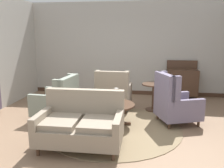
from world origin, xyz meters
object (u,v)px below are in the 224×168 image
(settee, at_px, (81,125))
(sideboard, at_px, (182,82))
(coffee_table, at_px, (114,108))
(armchair_back_corner, at_px, (58,101))
(side_table, at_px, (153,94))
(armchair_near_window, at_px, (114,93))
(armchair_near_sideboard, at_px, (174,103))
(porcelain_vase, at_px, (116,97))

(settee, bearing_deg, sideboard, 58.35)
(coffee_table, distance_m, armchair_back_corner, 1.34)
(side_table, bearing_deg, coffee_table, -126.10)
(coffee_table, xyz_separation_m, armchair_near_window, (-0.16, 1.04, 0.05))
(settee, height_order, armchair_near_window, armchair_near_window)
(settee, relative_size, armchair_near_window, 1.37)
(armchair_back_corner, relative_size, armchair_near_sideboard, 0.90)
(porcelain_vase, bearing_deg, side_table, 55.36)
(porcelain_vase, height_order, armchair_near_sideboard, armchair_near_sideboard)
(armchair_near_window, xyz_separation_m, sideboard, (1.90, 1.52, 0.06))
(coffee_table, bearing_deg, side_table, 53.90)
(armchair_near_sideboard, distance_m, sideboard, 2.30)
(armchair_back_corner, xyz_separation_m, armchair_near_sideboard, (2.60, 0.09, 0.04))
(coffee_table, bearing_deg, sideboard, 55.90)
(settee, height_order, sideboard, sideboard)
(armchair_back_corner, relative_size, side_table, 1.43)
(settee, distance_m, sideboard, 4.21)
(settee, relative_size, sideboard, 1.26)
(porcelain_vase, xyz_separation_m, armchair_near_sideboard, (1.23, 0.31, -0.16))
(armchair_near_window, relative_size, armchair_near_sideboard, 0.94)
(settee, xyz_separation_m, armchair_near_window, (0.27, 2.08, 0.05))
(armchair_near_sideboard, distance_m, side_table, 0.95)
(settee, bearing_deg, side_table, 59.26)
(porcelain_vase, xyz_separation_m, side_table, (0.80, 1.16, -0.20))
(armchair_near_sideboard, xyz_separation_m, sideboard, (0.46, 2.25, 0.04))
(coffee_table, relative_size, sideboard, 0.77)
(armchair_near_window, height_order, sideboard, sideboard)
(sideboard, bearing_deg, coffee_table, -124.10)
(armchair_back_corner, height_order, side_table, armchair_back_corner)
(settee, xyz_separation_m, armchair_back_corner, (-0.90, 1.27, 0.03))
(porcelain_vase, xyz_separation_m, armchair_near_window, (-0.20, 1.05, -0.18))
(porcelain_vase, relative_size, sideboard, 0.30)
(porcelain_vase, relative_size, armchair_near_sideboard, 0.31)
(porcelain_vase, relative_size, armchair_near_window, 0.33)
(coffee_table, relative_size, armchair_near_window, 0.84)
(armchair_near_sideboard, bearing_deg, armchair_back_corner, 71.23)
(armchair_near_window, distance_m, armchair_back_corner, 1.42)
(porcelain_vase, distance_m, sideboard, 3.08)
(coffee_table, height_order, armchair_near_window, armchair_near_window)
(armchair_near_window, distance_m, sideboard, 2.43)
(coffee_table, bearing_deg, armchair_back_corner, 170.35)
(settee, xyz_separation_m, side_table, (1.28, 2.20, 0.03))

